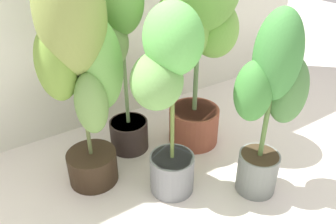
# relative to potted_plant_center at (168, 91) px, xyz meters

# --- Properties ---
(ground_plane) EXTENTS (8.00, 8.00, 0.00)m
(ground_plane) POSITION_rel_potted_plant_center_xyz_m (0.01, -0.11, -0.53)
(ground_plane) COLOR silver
(ground_plane) RESTS_ON ground
(potted_plant_center) EXTENTS (0.35, 0.32, 0.88)m
(potted_plant_center) POSITION_rel_potted_plant_center_xyz_m (0.00, 0.00, 0.00)
(potted_plant_center) COLOR gray
(potted_plant_center) RESTS_ON ground
(potted_plant_back_left) EXTENTS (0.39, 0.37, 1.06)m
(potted_plant_back_left) POSITION_rel_potted_plant_center_xyz_m (-0.26, 0.25, 0.10)
(potted_plant_back_left) COLOR #342517
(potted_plant_back_left) RESTS_ON ground
(potted_plant_back_center) EXTENTS (0.34, 0.29, 0.96)m
(potted_plant_back_center) POSITION_rel_potted_plant_center_xyz_m (-0.02, 0.40, 0.06)
(potted_plant_back_center) COLOR #332723
(potted_plant_back_center) RESTS_ON ground
(potted_plant_front_right) EXTENTS (0.35, 0.26, 0.86)m
(potted_plant_front_right) POSITION_rel_potted_plant_center_xyz_m (0.35, -0.23, -0.04)
(potted_plant_front_right) COLOR slate
(potted_plant_front_right) RESTS_ON ground
(potted_plant_back_right) EXTENTS (0.52, 0.47, 1.09)m
(potted_plant_back_right) POSITION_rel_potted_plant_center_xyz_m (0.33, 0.25, 0.16)
(potted_plant_back_right) COLOR brown
(potted_plant_back_right) RESTS_ON ground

